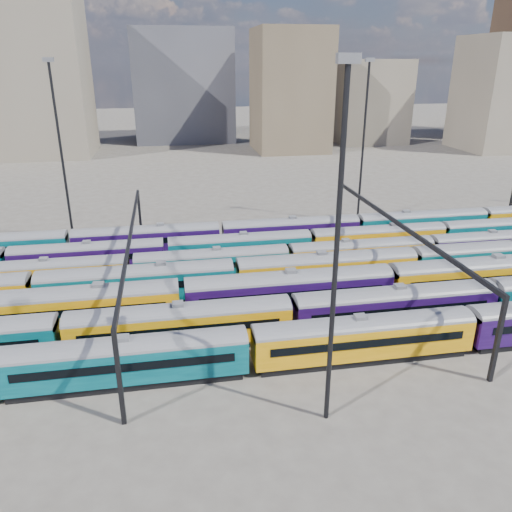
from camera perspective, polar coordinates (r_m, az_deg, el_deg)
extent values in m
plane|color=#45403B|center=(59.23, 6.18, -3.85)|extent=(500.00, 500.00, 0.00)
cube|color=black|center=(44.17, -14.30, -13.53)|extent=(18.87, 2.45, 0.70)
cube|color=#04414A|center=(43.19, -14.52, -11.58)|extent=(19.86, 2.88, 2.88)
cylinder|color=#4C4C51|center=(42.44, -14.70, -9.95)|extent=(19.86, 2.88, 2.88)
cube|color=black|center=(41.79, -14.68, -12.26)|extent=(17.48, 0.06, 0.74)
cube|color=black|center=(44.25, -14.45, -10.19)|extent=(17.48, 0.06, 0.74)
cube|color=slate|center=(42.06, -14.80, -9.05)|extent=(0.99, 0.89, 0.35)
cube|color=black|center=(46.84, 11.97, -11.10)|extent=(18.87, 2.45, 0.70)
cube|color=#B77707|center=(45.92, 12.14, -9.22)|extent=(19.86, 2.88, 2.88)
cylinder|color=#4C4C51|center=(45.21, 12.28, -7.65)|extent=(19.86, 2.88, 2.88)
cube|color=black|center=(44.60, 12.87, -9.76)|extent=(17.48, 0.06, 0.74)
cube|color=black|center=(46.91, 11.52, -7.97)|extent=(17.48, 0.06, 0.74)
cube|color=slate|center=(44.85, 12.36, -6.79)|extent=(0.99, 0.89, 0.35)
cube|color=black|center=(48.17, -8.47, -9.84)|extent=(19.52, 2.53, 0.72)
cube|color=#B77707|center=(47.24, -8.59, -7.92)|extent=(20.55, 2.98, 2.98)
cylinder|color=#4C4C51|center=(46.53, -8.69, -6.32)|extent=(20.55, 2.98, 2.98)
cube|color=black|center=(45.75, -8.55, -8.45)|extent=(18.09, 0.06, 0.77)
cube|color=black|center=(48.40, -8.68, -6.68)|extent=(18.09, 0.06, 0.77)
cube|color=slate|center=(46.17, -8.75, -5.45)|extent=(1.03, 0.92, 0.36)
cube|color=black|center=(52.72, 15.35, -7.49)|extent=(19.52, 2.53, 0.72)
cube|color=#180734|center=(51.87, 15.54, -5.70)|extent=(20.55, 2.98, 2.98)
cylinder|color=#4C4C51|center=(51.23, 15.71, -4.21)|extent=(20.55, 2.98, 2.98)
cube|color=black|center=(50.52, 16.30, -6.09)|extent=(18.09, 0.06, 0.77)
cube|color=black|center=(52.93, 14.90, -4.63)|extent=(18.09, 0.06, 0.77)
cube|color=slate|center=(50.90, 15.80, -3.40)|extent=(1.03, 0.92, 0.36)
cube|color=black|center=(53.57, -20.52, -7.63)|extent=(20.80, 2.70, 0.77)
cube|color=#B77707|center=(52.69, -20.79, -5.75)|extent=(21.89, 3.17, 3.17)
cylinder|color=#4C4C51|center=(52.02, -21.02, -4.19)|extent=(21.89, 3.17, 3.17)
cube|color=black|center=(51.11, -21.14, -6.18)|extent=(19.26, 0.06, 0.82)
cube|color=black|center=(53.94, -20.57, -4.62)|extent=(19.26, 0.06, 0.82)
cube|color=slate|center=(51.68, -21.14, -3.34)|extent=(1.09, 0.99, 0.38)
cube|color=black|center=(53.83, 3.78, -6.04)|extent=(20.80, 2.70, 0.77)
cube|color=#180734|center=(52.95, 3.83, -4.15)|extent=(21.89, 3.17, 3.17)
cylinder|color=#4C4C51|center=(52.28, 3.88, -2.58)|extent=(21.89, 3.17, 3.17)
cube|color=black|center=(51.38, 4.27, -4.53)|extent=(19.26, 0.06, 0.82)
cube|color=black|center=(54.20, 3.44, -3.07)|extent=(19.26, 0.06, 0.82)
cube|color=slate|center=(51.95, 3.90, -1.73)|extent=(1.09, 0.99, 0.38)
cube|color=black|center=(62.74, 24.21, -3.86)|extent=(20.80, 2.70, 0.77)
cube|color=#B77707|center=(61.99, 24.48, -2.21)|extent=(21.89, 3.17, 3.17)
cylinder|color=#4C4C51|center=(61.42, 24.71, -0.85)|extent=(21.89, 3.17, 3.17)
cube|color=black|center=(60.66, 25.36, -2.46)|extent=(19.26, 0.06, 0.82)
cube|color=black|center=(63.06, 23.75, -1.32)|extent=(19.26, 0.06, 0.82)
cube|color=slate|center=(61.14, 24.83, -0.11)|extent=(1.09, 0.99, 0.38)
cube|color=black|center=(57.11, -13.21, -4.93)|extent=(19.94, 2.59, 0.73)
cube|color=#04414A|center=(56.32, -13.37, -3.20)|extent=(20.99, 3.04, 3.04)
cylinder|color=#4C4C51|center=(55.71, -13.50, -1.78)|extent=(20.99, 3.04, 3.04)
cube|color=black|center=(54.76, -13.47, -3.52)|extent=(18.47, 0.06, 0.79)
cube|color=black|center=(57.58, -13.34, -2.24)|extent=(18.47, 0.06, 0.79)
cube|color=slate|center=(55.41, -13.57, -1.01)|extent=(1.05, 0.94, 0.37)
cube|color=black|center=(59.61, 7.97, -3.38)|extent=(19.94, 2.59, 0.73)
cube|color=#B77707|center=(58.85, 8.06, -1.71)|extent=(20.99, 3.04, 3.04)
cylinder|color=#4C4C51|center=(58.27, 8.14, -0.34)|extent=(20.99, 3.04, 3.04)
cube|color=black|center=(57.36, 8.55, -1.97)|extent=(18.47, 0.06, 0.79)
cube|color=black|center=(60.06, 7.64, -0.82)|extent=(18.47, 0.06, 0.79)
cube|color=slate|center=(57.98, 8.18, 0.41)|extent=(1.05, 0.94, 0.37)
cube|color=black|center=(69.12, 25.28, -1.76)|extent=(19.94, 2.59, 0.73)
cube|color=#04414A|center=(68.46, 25.53, -0.31)|extent=(20.99, 3.04, 3.04)
cylinder|color=#4C4C51|center=(67.97, 25.73, 0.88)|extent=(20.99, 3.04, 3.04)
cube|color=black|center=(67.19, 26.31, -0.50)|extent=(18.47, 0.06, 0.79)
cube|color=black|center=(69.50, 24.87, 0.43)|extent=(18.47, 0.06, 0.79)
cube|color=slate|center=(67.72, 25.84, 1.53)|extent=(1.05, 0.94, 0.37)
cube|color=black|center=(63.22, -22.56, -3.46)|extent=(17.62, 2.29, 0.65)
cube|color=#B77707|center=(62.58, -22.77, -2.07)|extent=(18.55, 2.69, 2.69)
cylinder|color=#4C4C51|center=(62.09, -22.95, -0.94)|extent=(18.55, 2.69, 2.69)
cube|color=black|center=(61.23, -23.06, -2.30)|extent=(16.32, 0.06, 0.70)
cube|color=black|center=(63.69, -22.58, -1.33)|extent=(16.32, 0.06, 0.70)
cube|color=slate|center=(61.84, -23.04, -0.32)|extent=(0.93, 0.83, 0.32)
cube|color=black|center=(61.70, -4.98, -2.40)|extent=(17.62, 2.29, 0.65)
cube|color=#04414A|center=(61.04, -5.03, -0.97)|extent=(18.55, 2.69, 2.69)
cylinder|color=#4C4C51|center=(60.55, -5.07, 0.21)|extent=(18.55, 2.69, 2.69)
cube|color=black|center=(59.66, -4.92, -1.18)|extent=(16.32, 0.06, 0.70)
cube|color=black|center=(62.18, -5.16, -0.22)|extent=(16.32, 0.06, 0.70)
cube|color=slate|center=(60.29, -5.10, 0.84)|extent=(0.93, 0.83, 0.32)
cube|color=black|center=(65.96, 11.81, -1.18)|extent=(17.62, 2.29, 0.65)
cube|color=#B77707|center=(65.35, 11.92, 0.17)|extent=(18.55, 2.69, 2.69)
cylinder|color=#4C4C51|center=(64.88, 12.01, 1.28)|extent=(18.55, 2.69, 2.69)
cube|color=black|center=(64.06, 12.38, 0.01)|extent=(16.32, 0.06, 0.70)
cube|color=black|center=(66.41, 11.51, 0.85)|extent=(16.32, 0.06, 0.70)
cube|color=slate|center=(64.64, 12.06, 1.88)|extent=(0.93, 0.83, 0.32)
cube|color=black|center=(75.01, 25.54, -0.10)|extent=(17.62, 2.29, 0.65)
cube|color=#180734|center=(74.48, 25.75, 1.10)|extent=(18.55, 2.69, 2.69)
cylinder|color=#4C4C51|center=(74.07, 25.91, 2.07)|extent=(18.55, 2.69, 2.69)
cube|color=black|center=(73.35, 26.38, 0.97)|extent=(16.32, 0.06, 0.70)
cube|color=black|center=(75.42, 25.21, 1.69)|extent=(16.32, 0.06, 0.70)
cube|color=slate|center=(73.86, 26.00, 2.60)|extent=(0.93, 0.83, 0.32)
cube|color=black|center=(66.96, -18.41, -1.51)|extent=(17.80, 2.31, 0.66)
cube|color=#180734|center=(66.35, -18.58, -0.16)|extent=(18.73, 2.72, 2.72)
cylinder|color=#4C4C51|center=(65.89, -18.72, 0.93)|extent=(18.73, 2.72, 2.72)
cube|color=black|center=(64.97, -18.76, -0.34)|extent=(16.49, 0.06, 0.70)
cube|color=black|center=(67.52, -18.46, 0.52)|extent=(16.49, 0.06, 0.70)
cube|color=slate|center=(65.65, -18.79, 1.52)|extent=(0.94, 0.84, 0.33)
cube|color=black|center=(66.71, -1.81, -0.44)|extent=(17.80, 2.31, 0.66)
cube|color=#04414A|center=(66.10, -1.83, 0.91)|extent=(18.73, 2.72, 2.72)
cylinder|color=#4C4C51|center=(65.64, -1.84, 2.02)|extent=(18.73, 2.72, 2.72)
cube|color=black|center=(64.71, -1.65, 0.76)|extent=(16.49, 0.06, 0.70)
cube|color=black|center=(67.27, -2.00, 1.58)|extent=(16.49, 0.06, 0.70)
cube|color=slate|center=(65.40, -1.85, 2.62)|extent=(0.94, 0.84, 0.33)
cube|color=black|center=(71.87, 13.62, 0.58)|extent=(17.80, 2.31, 0.66)
cube|color=#B77707|center=(71.30, 13.74, 1.85)|extent=(18.73, 2.72, 2.72)
cylinder|color=#4C4C51|center=(70.87, 13.83, 2.88)|extent=(18.73, 2.72, 2.72)
cube|color=black|center=(70.01, 14.20, 1.72)|extent=(16.49, 0.06, 0.70)
cube|color=black|center=(72.39, 13.34, 2.45)|extent=(16.49, 0.06, 0.70)
cube|color=slate|center=(70.65, 13.88, 3.44)|extent=(0.94, 0.84, 0.33)
cube|color=black|center=(81.41, 26.22, 1.39)|extent=(17.80, 2.31, 0.66)
cube|color=#04414A|center=(80.91, 26.41, 2.51)|extent=(18.73, 2.72, 2.72)
cylinder|color=#4C4C51|center=(80.53, 26.57, 3.42)|extent=(18.73, 2.72, 2.72)
cube|color=black|center=(79.78, 27.01, 2.40)|extent=(16.49, 0.06, 0.70)
cube|color=black|center=(81.87, 25.90, 3.04)|extent=(16.49, 0.06, 0.70)
cube|color=slate|center=(80.34, 26.65, 3.91)|extent=(0.94, 0.84, 0.33)
cube|color=black|center=(70.86, -12.20, 0.42)|extent=(18.72, 2.43, 0.69)
cube|color=#180734|center=(70.26, -12.31, 1.77)|extent=(19.70, 2.86, 2.86)
cylinder|color=#4C4C51|center=(69.80, -12.40, 2.87)|extent=(19.70, 2.86, 2.86)
cube|color=black|center=(68.78, -12.36, 1.64)|extent=(17.34, 0.06, 0.74)
cube|color=black|center=(71.52, -12.30, 2.41)|extent=(17.34, 0.06, 0.74)
cube|color=slate|center=(69.57, -12.45, 3.46)|extent=(0.99, 0.89, 0.34)
cube|color=black|center=(72.78, 3.95, 1.43)|extent=(18.72, 2.43, 0.69)
cube|color=#180734|center=(72.19, 3.99, 2.76)|extent=(19.70, 2.86, 2.86)
cylinder|color=#4C4C51|center=(71.75, 4.02, 3.84)|extent=(19.70, 2.86, 2.86)
cube|color=black|center=(70.76, 4.28, 2.65)|extent=(17.34, 0.06, 0.74)
cube|color=black|center=(73.42, 3.73, 3.37)|extent=(17.34, 0.06, 0.74)
cube|color=slate|center=(71.52, 4.03, 4.42)|extent=(0.99, 0.89, 0.34)
cube|color=black|center=(79.98, 18.23, 2.24)|extent=(18.72, 2.43, 0.69)
cube|color=#04414A|center=(79.45, 18.38, 3.45)|extent=(19.70, 2.86, 2.86)
cylinder|color=#4C4C51|center=(79.05, 18.50, 4.43)|extent=(19.70, 2.86, 2.86)
cube|color=black|center=(78.15, 18.89, 3.36)|extent=(17.34, 0.06, 0.74)
cube|color=black|center=(80.57, 17.94, 4.00)|extent=(17.34, 0.06, 0.74)
cube|color=slate|center=(78.84, 18.56, 4.96)|extent=(0.99, 0.89, 0.34)
cube|color=black|center=(38.03, -15.37, -13.29)|extent=(0.35, 0.35, 8.00)
cube|color=black|center=(74.49, -13.11, 4.35)|extent=(0.35, 0.35, 8.00)
cube|color=black|center=(54.32, -14.22, 2.10)|extent=(0.30, 40.00, 0.45)
cube|color=black|center=(45.65, 25.91, -8.58)|extent=(0.35, 0.35, 8.00)
cube|color=black|center=(78.65, 9.32, 5.53)|extent=(0.35, 0.35, 8.00)
cube|color=black|center=(59.90, 15.73, 3.75)|extent=(0.30, 40.00, 0.45)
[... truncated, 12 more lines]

